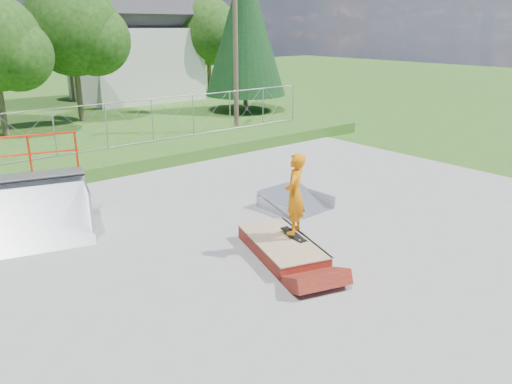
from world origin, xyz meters
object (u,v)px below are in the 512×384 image
grind_box (282,248)px  flat_bank_ramp (296,201)px  skater (295,197)px  quarter_pipe (34,192)px

grind_box → flat_bank_ramp: 3.18m
grind_box → flat_bank_ramp: bearing=57.2°
grind_box → skater: skater is taller
flat_bank_ramp → skater: skater is taller
grind_box → quarter_pipe: (-4.10, 4.54, 1.05)m
grind_box → flat_bank_ramp: flat_bank_ramp is taller
quarter_pipe → flat_bank_ramp: quarter_pipe is taller
quarter_pipe → skater: (4.45, -4.57, 0.14)m
skater → grind_box: bearing=-35.6°
quarter_pipe → skater: 6.38m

